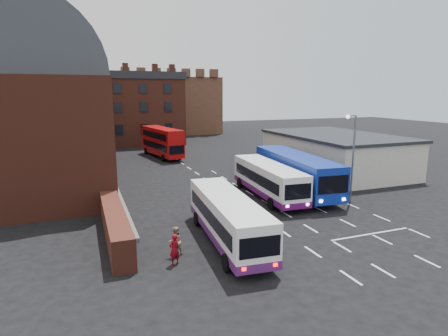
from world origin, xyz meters
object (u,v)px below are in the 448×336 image
object	(u,v)px
street_lamp	(352,150)
pedestrian_beige	(175,241)
bus_white_inbound	(268,178)
pedestrian_red	(174,249)
bus_white_outbound	(228,216)
bus_blue	(295,170)
bus_red_double	(162,142)

from	to	relation	value
street_lamp	pedestrian_beige	bearing A→B (deg)	-162.61
pedestrian_beige	bus_white_inbound	bearing A→B (deg)	-158.84
pedestrian_red	pedestrian_beige	xyz separation A→B (m)	(0.31, 1.06, 0.00)
bus_white_outbound	pedestrian_beige	bearing A→B (deg)	-162.81
bus_white_outbound	pedestrian_red	world-z (taller)	bus_white_outbound
bus_blue	pedestrian_beige	distance (m)	16.36
bus_white_outbound	bus_red_double	size ratio (longest dim) A/B	1.00
bus_white_outbound	pedestrian_beige	world-z (taller)	bus_white_outbound
bus_blue	bus_red_double	distance (m)	23.88
bus_red_double	pedestrian_beige	size ratio (longest dim) A/B	6.22
bus_blue	pedestrian_red	xyz separation A→B (m)	(-13.65, -10.44, -1.17)
pedestrian_red	bus_blue	bearing A→B (deg)	-165.02
bus_red_double	pedestrian_red	size ratio (longest dim) A/B	6.22
bus_white_inbound	pedestrian_beige	size ratio (longest dim) A/B	6.38
bus_white_inbound	pedestrian_red	xyz separation A→B (m)	(-10.55, -9.76, -0.86)
bus_white_outbound	bus_blue	distance (m)	13.17
bus_white_outbound	bus_white_inbound	bearing A→B (deg)	53.60
bus_white_outbound	pedestrian_red	size ratio (longest dim) A/B	6.22
bus_red_double	street_lamp	world-z (taller)	street_lamp
street_lamp	pedestrian_red	bearing A→B (deg)	-159.54
pedestrian_red	bus_white_outbound	bearing A→B (deg)	-176.15
pedestrian_beige	bus_red_double	bearing A→B (deg)	-119.79
bus_white_inbound	pedestrian_red	world-z (taller)	bus_white_inbound
bus_blue	street_lamp	xyz separation A→B (m)	(2.37, -4.47, 2.32)
bus_white_inbound	bus_blue	size ratio (longest dim) A/B	0.84
pedestrian_red	bus_white_inbound	bearing A→B (deg)	-159.65
bus_red_double	street_lamp	bearing A→B (deg)	100.23
bus_blue	pedestrian_red	size ratio (longest dim) A/B	7.57
street_lamp	pedestrian_beige	world-z (taller)	street_lamp
pedestrian_beige	street_lamp	bearing A→B (deg)	178.18
bus_white_inbound	bus_red_double	distance (m)	23.79
bus_red_double	bus_white_inbound	bearing A→B (deg)	90.83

